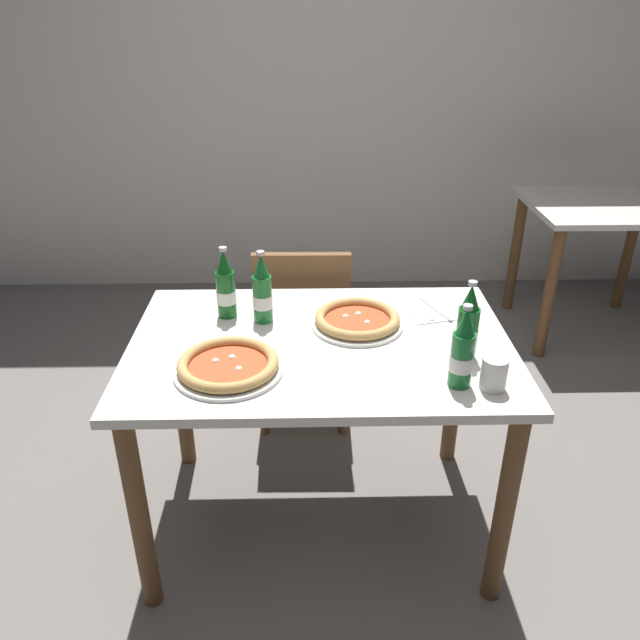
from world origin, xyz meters
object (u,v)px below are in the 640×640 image
(dining_table_background, at_px, (600,232))
(beer_bottle_center, at_px, (226,288))
(beer_bottle_left, at_px, (262,292))
(pizza_marinara_far, at_px, (228,366))
(pizza_margherita_near, at_px, (357,320))
(napkin_with_cutlery, at_px, (430,310))
(beer_bottle_extra, at_px, (462,352))
(dining_table_main, at_px, (320,372))
(beer_bottle_right, at_px, (468,326))
(chair_behind_table, at_px, (303,326))
(paper_cup, at_px, (494,373))

(dining_table_background, relative_size, beer_bottle_center, 3.24)
(beer_bottle_left, height_order, beer_bottle_center, same)
(pizza_marinara_far, bearing_deg, beer_bottle_left, 75.66)
(pizza_margherita_near, relative_size, beer_bottle_center, 1.22)
(pizza_marinara_far, height_order, napkin_with_cutlery, pizza_marinara_far)
(dining_table_background, distance_m, beer_bottle_left, 2.18)
(beer_bottle_extra, bearing_deg, dining_table_main, 146.41)
(beer_bottle_right, distance_m, napkin_with_cutlery, 0.33)
(napkin_with_cutlery, bearing_deg, beer_bottle_extra, -90.51)
(chair_behind_table, relative_size, beer_bottle_center, 3.44)
(beer_bottle_left, bearing_deg, pizza_marinara_far, -104.34)
(beer_bottle_center, xyz_separation_m, paper_cup, (0.78, -0.46, -0.06))
(napkin_with_cutlery, bearing_deg, pizza_margherita_near, -158.21)
(dining_table_background, relative_size, pizza_marinara_far, 2.52)
(chair_behind_table, bearing_deg, pizza_marinara_far, 75.77)
(napkin_with_cutlery, bearing_deg, pizza_marinara_far, -149.83)
(paper_cup, bearing_deg, dining_table_main, 149.82)
(dining_table_background, distance_m, beer_bottle_right, 1.93)
(beer_bottle_center, bearing_deg, pizza_marinara_far, -83.39)
(dining_table_main, height_order, chair_behind_table, chair_behind_table)
(beer_bottle_center, relative_size, paper_cup, 2.60)
(paper_cup, bearing_deg, beer_bottle_right, 102.62)
(pizza_margherita_near, bearing_deg, beer_bottle_extra, -54.09)
(pizza_marinara_far, xyz_separation_m, paper_cup, (0.74, -0.10, 0.03))
(chair_behind_table, distance_m, dining_table_background, 1.81)
(pizza_marinara_far, relative_size, paper_cup, 3.34)
(dining_table_main, distance_m, napkin_with_cutlery, 0.45)
(dining_table_main, height_order, beer_bottle_left, beer_bottle_left)
(dining_table_main, distance_m, beer_bottle_right, 0.49)
(beer_bottle_right, distance_m, beer_bottle_extra, 0.16)
(pizza_marinara_far, distance_m, beer_bottle_extra, 0.66)
(pizza_margherita_near, distance_m, beer_bottle_extra, 0.45)
(napkin_with_cutlery, bearing_deg, beer_bottle_right, -81.59)
(dining_table_main, distance_m, beer_bottle_center, 0.42)
(beer_bottle_extra, xyz_separation_m, paper_cup, (0.09, -0.02, -0.06))
(dining_table_main, height_order, pizza_marinara_far, pizza_marinara_far)
(chair_behind_table, distance_m, beer_bottle_right, 0.94)
(chair_behind_table, xyz_separation_m, pizza_margherita_near, (0.18, -0.51, 0.29))
(beer_bottle_left, relative_size, napkin_with_cutlery, 1.13)
(dining_table_main, height_order, paper_cup, paper_cup)
(pizza_marinara_far, relative_size, napkin_with_cutlery, 1.45)
(chair_behind_table, height_order, paper_cup, chair_behind_table)
(dining_table_main, distance_m, paper_cup, 0.57)
(beer_bottle_right, height_order, paper_cup, beer_bottle_right)
(chair_behind_table, bearing_deg, dining_table_main, 96.38)
(dining_table_main, xyz_separation_m, dining_table_background, (1.54, 1.45, -0.04))
(beer_bottle_left, relative_size, paper_cup, 2.60)
(chair_behind_table, bearing_deg, paper_cup, 121.70)
(dining_table_main, xyz_separation_m, beer_bottle_left, (-0.19, 0.15, 0.22))
(beer_bottle_extra, distance_m, paper_cup, 0.11)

